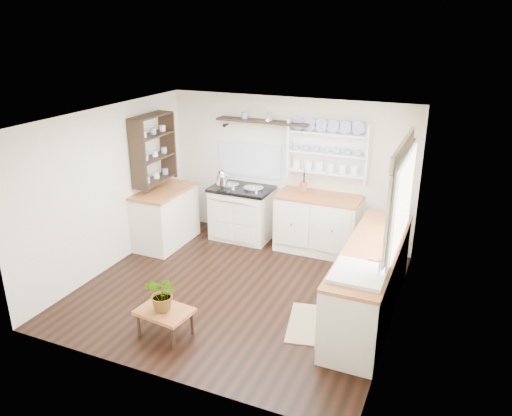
{
  "coord_description": "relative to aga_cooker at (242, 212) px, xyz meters",
  "views": [
    {
      "loc": [
        2.55,
        -5.29,
        3.37
      ],
      "look_at": [
        0.15,
        0.25,
        1.1
      ],
      "focal_mm": 35.0,
      "sensor_mm": 36.0,
      "label": 1
    }
  ],
  "objects": [
    {
      "name": "window",
      "position": [
        2.63,
        -1.42,
        1.12
      ],
      "size": [
        0.08,
        1.55,
        1.22
      ],
      "color": "white",
      "rests_on": "wall_right"
    },
    {
      "name": "floor_rug",
      "position": [
        1.83,
        -1.98,
        -0.44
      ],
      "size": [
        0.71,
        0.95,
        0.02
      ],
      "primitive_type": "cube",
      "rotation": [
        0.0,
        0.0,
        0.21
      ],
      "color": "#8B7F51",
      "rests_on": "floor"
    },
    {
      "name": "ceiling",
      "position": [
        0.68,
        -1.57,
        1.86
      ],
      "size": [
        4.0,
        3.8,
        0.01
      ],
      "primitive_type": "cube",
      "color": "white",
      "rests_on": "wall_back"
    },
    {
      "name": "floor",
      "position": [
        0.68,
        -1.57,
        -0.44
      ],
      "size": [
        4.0,
        3.8,
        0.01
      ],
      "primitive_type": "cube",
      "color": "black",
      "rests_on": "ground"
    },
    {
      "name": "plate_rack",
      "position": [
        1.33,
        0.29,
        1.11
      ],
      "size": [
        1.2,
        0.22,
        0.9
      ],
      "color": "white",
      "rests_on": "wall_back"
    },
    {
      "name": "left_cabinets",
      "position": [
        -1.02,
        -0.67,
        0.02
      ],
      "size": [
        0.62,
        1.13,
        0.9
      ],
      "color": "beige",
      "rests_on": "floor"
    },
    {
      "name": "back_cabinets",
      "position": [
        1.28,
        0.03,
        0.02
      ],
      "size": [
        1.27,
        0.63,
        0.9
      ],
      "color": "beige",
      "rests_on": "floor"
    },
    {
      "name": "belfast_sink",
      "position": [
        2.38,
        -2.22,
        0.36
      ],
      "size": [
        0.55,
        0.6,
        0.45
      ],
      "color": "white",
      "rests_on": "right_cabinets"
    },
    {
      "name": "wall_right",
      "position": [
        2.68,
        -1.57,
        0.71
      ],
      "size": [
        0.02,
        3.8,
        2.3
      ],
      "primitive_type": "cube",
      "color": "silver",
      "rests_on": "ground"
    },
    {
      "name": "potted_plant",
      "position": [
        0.36,
        -2.83,
        0.09
      ],
      "size": [
        0.41,
        0.37,
        0.42
      ],
      "primitive_type": "imported",
      "rotation": [
        0.0,
        0.0,
        -0.13
      ],
      "color": "#3F7233",
      "rests_on": "center_table"
    },
    {
      "name": "right_cabinets",
      "position": [
        2.38,
        -1.47,
        0.02
      ],
      "size": [
        0.62,
        2.43,
        0.9
      ],
      "color": "beige",
      "rests_on": "floor"
    },
    {
      "name": "kettle",
      "position": [
        -0.28,
        -0.12,
        0.6
      ],
      "size": [
        0.19,
        0.19,
        0.23
      ],
      "primitive_type": null,
      "color": "silver",
      "rests_on": "aga_cooker"
    },
    {
      "name": "center_table",
      "position": [
        0.36,
        -2.83,
        -0.16
      ],
      "size": [
        0.65,
        0.49,
        0.33
      ],
      "rotation": [
        0.0,
        0.0,
        -0.11
      ],
      "color": "brown",
      "rests_on": "floor"
    },
    {
      "name": "left_shelving",
      "position": [
        -1.16,
        -0.67,
        1.11
      ],
      "size": [
        0.28,
        0.8,
        1.05
      ],
      "primitive_type": "cube",
      "color": "black",
      "rests_on": "wall_left"
    },
    {
      "name": "high_shelf",
      "position": [
        0.28,
        0.21,
        1.46
      ],
      "size": [
        1.5,
        0.29,
        0.16
      ],
      "color": "black",
      "rests_on": "wall_back"
    },
    {
      "name": "wall_back",
      "position": [
        0.68,
        0.33,
        0.71
      ],
      "size": [
        4.0,
        0.02,
        2.3
      ],
      "primitive_type": "cube",
      "color": "silver",
      "rests_on": "ground"
    },
    {
      "name": "wall_left",
      "position": [
        -1.32,
        -1.57,
        0.71
      ],
      "size": [
        0.02,
        3.8,
        2.3
      ],
      "primitive_type": "cube",
      "color": "silver",
      "rests_on": "ground"
    },
    {
      "name": "aga_cooker",
      "position": [
        0.0,
        0.0,
        0.0
      ],
      "size": [
        0.98,
        0.68,
        0.9
      ],
      "color": "white",
      "rests_on": "floor"
    },
    {
      "name": "utensil_crock",
      "position": [
        1.0,
        0.11,
        0.54
      ],
      "size": [
        0.12,
        0.12,
        0.14
      ],
      "primitive_type": "cylinder",
      "color": "brown",
      "rests_on": "back_cabinets"
    }
  ]
}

